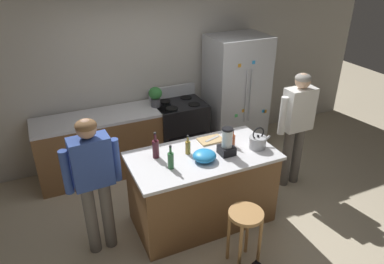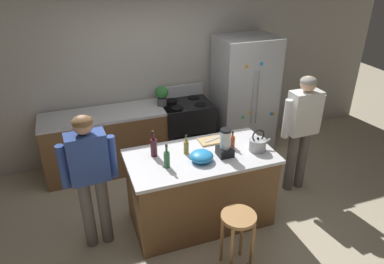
% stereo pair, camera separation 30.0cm
% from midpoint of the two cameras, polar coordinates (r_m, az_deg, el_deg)
% --- Properties ---
extents(ground_plane, '(14.00, 14.00, 0.00)m').
position_cam_midpoint_polar(ground_plane, '(4.67, 3.18, -13.65)').
color(ground_plane, beige).
extents(back_wall, '(8.00, 0.10, 2.70)m').
position_cam_midpoint_polar(back_wall, '(5.63, -4.24, 9.60)').
color(back_wall, '#BCB7AD').
rests_on(back_wall, ground_plane).
extents(kitchen_island, '(1.70, 0.88, 0.94)m').
position_cam_midpoint_polar(kitchen_island, '(4.37, 3.34, -8.97)').
color(kitchen_island, brown).
rests_on(kitchen_island, ground_plane).
extents(back_counter_run, '(2.00, 0.64, 0.94)m').
position_cam_midpoint_polar(back_counter_run, '(5.47, -10.84, -1.46)').
color(back_counter_run, brown).
rests_on(back_counter_run, ground_plane).
extents(refrigerator, '(0.90, 0.73, 1.88)m').
position_cam_midpoint_polar(refrigerator, '(5.86, 9.72, 5.74)').
color(refrigerator, '#B7BABF').
rests_on(refrigerator, ground_plane).
extents(stove_range, '(0.76, 0.65, 1.12)m').
position_cam_midpoint_polar(stove_range, '(5.69, 0.53, 0.38)').
color(stove_range, black).
rests_on(stove_range, ground_plane).
extents(person_by_island_left, '(0.59, 0.24, 1.62)m').
position_cam_midpoint_polar(person_by_island_left, '(3.87, -13.81, -6.08)').
color(person_by_island_left, '#66605B').
rests_on(person_by_island_left, ground_plane).
extents(person_by_sink_right, '(0.59, 0.22, 1.65)m').
position_cam_midpoint_polar(person_by_sink_right, '(4.94, 18.78, 1.21)').
color(person_by_sink_right, '#66605B').
rests_on(person_by_sink_right, ground_plane).
extents(bar_stool, '(0.36, 0.36, 0.69)m').
position_cam_midpoint_polar(bar_stool, '(3.80, 9.64, -14.77)').
color(bar_stool, '#B7844C').
rests_on(bar_stool, ground_plane).
extents(potted_plant, '(0.20, 0.20, 0.30)m').
position_cam_midpoint_polar(potted_plant, '(5.34, -3.23, 5.95)').
color(potted_plant, '#4C4C51').
rests_on(potted_plant, back_counter_run).
extents(blender_appliance, '(0.17, 0.17, 0.33)m').
position_cam_midpoint_polar(blender_appliance, '(4.06, 7.41, -2.05)').
color(blender_appliance, black).
rests_on(blender_appliance, kitchen_island).
extents(bottle_olive_oil, '(0.07, 0.07, 0.28)m').
position_cam_midpoint_polar(bottle_olive_oil, '(3.84, -1.79, -4.36)').
color(bottle_olive_oil, '#2D6638').
rests_on(bottle_olive_oil, kitchen_island).
extents(bottle_cooking_sauce, '(0.06, 0.06, 0.22)m').
position_cam_midpoint_polar(bottle_cooking_sauce, '(4.27, 8.42, -1.54)').
color(bottle_cooking_sauce, '#B24C26').
rests_on(bottle_cooking_sauce, kitchen_island).
extents(bottle_wine, '(0.08, 0.08, 0.32)m').
position_cam_midpoint_polar(bottle_wine, '(4.04, -4.00, -2.40)').
color(bottle_wine, '#471923').
rests_on(bottle_wine, kitchen_island).
extents(bottle_vinegar, '(0.06, 0.06, 0.24)m').
position_cam_midpoint_polar(bottle_vinegar, '(4.10, 1.17, -2.41)').
color(bottle_vinegar, olive).
rests_on(bottle_vinegar, kitchen_island).
extents(mixing_bowl, '(0.26, 0.26, 0.12)m').
position_cam_midpoint_polar(mixing_bowl, '(3.98, 3.71, -3.92)').
color(mixing_bowl, '#268CD8').
rests_on(mixing_bowl, kitchen_island).
extents(tea_kettle, '(0.28, 0.20, 0.27)m').
position_cam_midpoint_polar(tea_kettle, '(4.26, 12.38, -1.94)').
color(tea_kettle, '#B7BABF').
rests_on(tea_kettle, kitchen_island).
extents(cutting_board, '(0.30, 0.20, 0.02)m').
position_cam_midpoint_polar(cutting_board, '(4.40, 5.01, -1.42)').
color(cutting_board, tan).
rests_on(cutting_board, kitchen_island).
extents(chef_knife, '(0.22, 0.09, 0.01)m').
position_cam_midpoint_polar(chef_knife, '(4.40, 5.26, -1.23)').
color(chef_knife, '#B7BABF').
rests_on(chef_knife, cutting_board).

